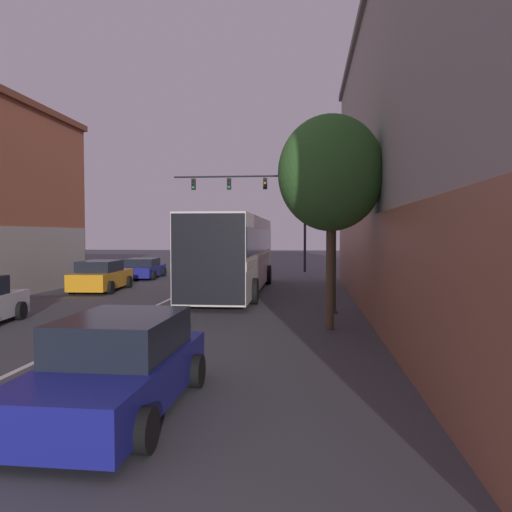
{
  "coord_description": "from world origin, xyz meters",
  "views": [
    {
      "loc": [
        5.59,
        -2.92,
        2.63
      ],
      "look_at": [
        3.46,
        17.53,
        1.74
      ],
      "focal_mm": 35.0,
      "sensor_mm": 36.0,
      "label": 1
    }
  ],
  "objects_px": {
    "street_tree_near": "(331,174)",
    "street_lamp": "(335,224)",
    "parked_car_left_far": "(101,276)",
    "traffic_signal_gantry": "(261,197)",
    "bus": "(234,250)",
    "parked_car_left_near": "(143,269)",
    "hatchback_foreground": "(118,367)"
  },
  "relations": [
    {
      "from": "hatchback_foreground",
      "to": "parked_car_left_near",
      "type": "distance_m",
      "value": 23.1
    },
    {
      "from": "parked_car_left_far",
      "to": "street_tree_near",
      "type": "bearing_deg",
      "value": -132.68
    },
    {
      "from": "bus",
      "to": "parked_car_left_far",
      "type": "bearing_deg",
      "value": 90.13
    },
    {
      "from": "traffic_signal_gantry",
      "to": "hatchback_foreground",
      "type": "bearing_deg",
      "value": -89.01
    },
    {
      "from": "bus",
      "to": "street_tree_near",
      "type": "height_order",
      "value": "street_tree_near"
    },
    {
      "from": "bus",
      "to": "traffic_signal_gantry",
      "type": "height_order",
      "value": "traffic_signal_gantry"
    },
    {
      "from": "bus",
      "to": "parked_car_left_far",
      "type": "relative_size",
      "value": 2.83
    },
    {
      "from": "parked_car_left_near",
      "to": "parked_car_left_far",
      "type": "height_order",
      "value": "parked_car_left_far"
    },
    {
      "from": "traffic_signal_gantry",
      "to": "street_lamp",
      "type": "relative_size",
      "value": 2.03
    },
    {
      "from": "parked_car_left_near",
      "to": "parked_car_left_far",
      "type": "relative_size",
      "value": 0.98
    },
    {
      "from": "street_lamp",
      "to": "bus",
      "type": "bearing_deg",
      "value": 126.49
    },
    {
      "from": "traffic_signal_gantry",
      "to": "street_tree_near",
      "type": "xyz_separation_m",
      "value": [
        3.91,
        -21.3,
        -0.98
      ]
    },
    {
      "from": "hatchback_foreground",
      "to": "bus",
      "type": "bearing_deg",
      "value": 2.9
    },
    {
      "from": "traffic_signal_gantry",
      "to": "bus",
      "type": "bearing_deg",
      "value": -90.24
    },
    {
      "from": "street_lamp",
      "to": "hatchback_foreground",
      "type": "bearing_deg",
      "value": -111.07
    },
    {
      "from": "street_tree_near",
      "to": "parked_car_left_near",
      "type": "bearing_deg",
      "value": 124.58
    },
    {
      "from": "parked_car_left_far",
      "to": "street_tree_near",
      "type": "relative_size",
      "value": 0.74
    },
    {
      "from": "hatchback_foreground",
      "to": "traffic_signal_gantry",
      "type": "xyz_separation_m",
      "value": [
        -0.49,
        28.11,
        4.63
      ]
    },
    {
      "from": "parked_car_left_near",
      "to": "traffic_signal_gantry",
      "type": "bearing_deg",
      "value": -50.57
    },
    {
      "from": "parked_car_left_near",
      "to": "traffic_signal_gantry",
      "type": "height_order",
      "value": "traffic_signal_gantry"
    },
    {
      "from": "parked_car_left_near",
      "to": "street_lamp",
      "type": "distance_m",
      "value": 16.58
    },
    {
      "from": "parked_car_left_far",
      "to": "traffic_signal_gantry",
      "type": "height_order",
      "value": "traffic_signal_gantry"
    },
    {
      "from": "street_tree_near",
      "to": "parked_car_left_far",
      "type": "bearing_deg",
      "value": 140.43
    },
    {
      "from": "parked_car_left_near",
      "to": "street_tree_near",
      "type": "relative_size",
      "value": 0.73
    },
    {
      "from": "parked_car_left_far",
      "to": "street_lamp",
      "type": "relative_size",
      "value": 0.94
    },
    {
      "from": "bus",
      "to": "hatchback_foreground",
      "type": "height_order",
      "value": "bus"
    },
    {
      "from": "parked_car_left_far",
      "to": "parked_car_left_near",
      "type": "bearing_deg",
      "value": -0.9
    },
    {
      "from": "street_tree_near",
      "to": "street_lamp",
      "type": "bearing_deg",
      "value": 84.52
    },
    {
      "from": "parked_car_left_near",
      "to": "street_lamp",
      "type": "xyz_separation_m",
      "value": [
        10.74,
        -12.4,
        2.4
      ]
    },
    {
      "from": "bus",
      "to": "street_lamp",
      "type": "bearing_deg",
      "value": -144.04
    },
    {
      "from": "parked_car_left_near",
      "to": "parked_car_left_far",
      "type": "distance_m",
      "value": 6.76
    },
    {
      "from": "parked_car_left_near",
      "to": "traffic_signal_gantry",
      "type": "distance_m",
      "value": 10.12
    }
  ]
}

